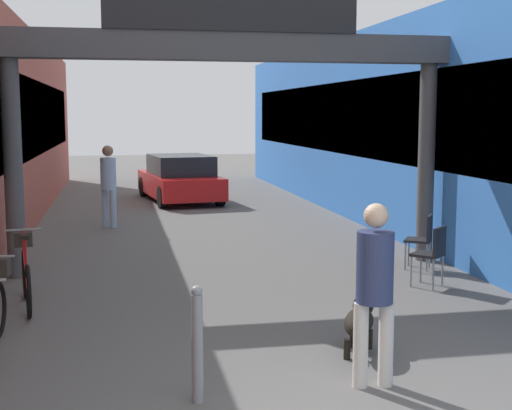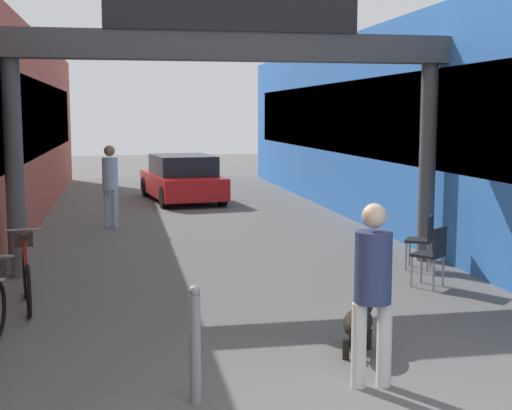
{
  "view_description": "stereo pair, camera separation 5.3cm",
  "coord_description": "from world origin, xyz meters",
  "px_view_note": "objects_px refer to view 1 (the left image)",
  "views": [
    {
      "loc": [
        -1.79,
        -3.8,
        2.51
      ],
      "look_at": [
        0.0,
        5.4,
        1.3
      ],
      "focal_mm": 50.0,
      "sensor_mm": 36.0,
      "label": 1
    },
    {
      "loc": [
        -1.74,
        -3.81,
        2.51
      ],
      "look_at": [
        0.0,
        5.4,
        1.3
      ],
      "focal_mm": 50.0,
      "sensor_mm": 36.0,
      "label": 2
    }
  ],
  "objects_px": {
    "cafe_chair_black_farther": "(423,236)",
    "parked_car_red": "(180,179)",
    "bicycle_red_farthest": "(26,273)",
    "cafe_chair_black_nearer": "(433,250)",
    "pedestrian_with_dog": "(375,283)",
    "pedestrian_carrying_crate": "(108,180)",
    "dog_on_leash": "(360,320)",
    "bollard_post_metal": "(197,344)"
  },
  "relations": [
    {
      "from": "bicycle_red_farthest",
      "to": "cafe_chair_black_farther",
      "type": "relative_size",
      "value": 1.88
    },
    {
      "from": "bicycle_red_farthest",
      "to": "bollard_post_metal",
      "type": "height_order",
      "value": "bollard_post_metal"
    },
    {
      "from": "cafe_chair_black_nearer",
      "to": "cafe_chair_black_farther",
      "type": "relative_size",
      "value": 1.0
    },
    {
      "from": "pedestrian_carrying_crate",
      "to": "cafe_chair_black_nearer",
      "type": "bearing_deg",
      "value": -54.18
    },
    {
      "from": "pedestrian_carrying_crate",
      "to": "dog_on_leash",
      "type": "height_order",
      "value": "pedestrian_carrying_crate"
    },
    {
      "from": "cafe_chair_black_farther",
      "to": "bollard_post_metal",
      "type": "bearing_deg",
      "value": -131.87
    },
    {
      "from": "pedestrian_with_dog",
      "to": "cafe_chair_black_nearer",
      "type": "height_order",
      "value": "pedestrian_with_dog"
    },
    {
      "from": "pedestrian_carrying_crate",
      "to": "dog_on_leash",
      "type": "bearing_deg",
      "value": -73.44
    },
    {
      "from": "pedestrian_carrying_crate",
      "to": "parked_car_red",
      "type": "relative_size",
      "value": 0.43
    },
    {
      "from": "bollard_post_metal",
      "to": "cafe_chair_black_nearer",
      "type": "relative_size",
      "value": 1.17
    },
    {
      "from": "bollard_post_metal",
      "to": "cafe_chair_black_farther",
      "type": "distance_m",
      "value": 6.26
    },
    {
      "from": "parked_car_red",
      "to": "pedestrian_with_dog",
      "type": "bearing_deg",
      "value": -87.94
    },
    {
      "from": "bollard_post_metal",
      "to": "cafe_chair_black_farther",
      "type": "relative_size",
      "value": 1.17
    },
    {
      "from": "pedestrian_with_dog",
      "to": "cafe_chair_black_nearer",
      "type": "relative_size",
      "value": 1.92
    },
    {
      "from": "bicycle_red_farthest",
      "to": "parked_car_red",
      "type": "distance_m",
      "value": 11.27
    },
    {
      "from": "pedestrian_carrying_crate",
      "to": "cafe_chair_black_farther",
      "type": "height_order",
      "value": "pedestrian_carrying_crate"
    },
    {
      "from": "dog_on_leash",
      "to": "parked_car_red",
      "type": "distance_m",
      "value": 13.5
    },
    {
      "from": "pedestrian_with_dog",
      "to": "bollard_post_metal",
      "type": "relative_size",
      "value": 1.63
    },
    {
      "from": "pedestrian_with_dog",
      "to": "dog_on_leash",
      "type": "height_order",
      "value": "pedestrian_with_dog"
    },
    {
      "from": "dog_on_leash",
      "to": "cafe_chair_black_nearer",
      "type": "distance_m",
      "value": 3.22
    },
    {
      "from": "bollard_post_metal",
      "to": "parked_car_red",
      "type": "relative_size",
      "value": 0.25
    },
    {
      "from": "pedestrian_with_dog",
      "to": "pedestrian_carrying_crate",
      "type": "distance_m",
      "value": 10.2
    },
    {
      "from": "pedestrian_carrying_crate",
      "to": "bicycle_red_farthest",
      "type": "bearing_deg",
      "value": -99.02
    },
    {
      "from": "pedestrian_with_dog",
      "to": "bicycle_red_farthest",
      "type": "xyz_separation_m",
      "value": [
        -3.48,
        3.53,
        -0.54
      ]
    },
    {
      "from": "parked_car_red",
      "to": "bicycle_red_farthest",
      "type": "bearing_deg",
      "value": -105.26
    },
    {
      "from": "cafe_chair_black_farther",
      "to": "pedestrian_with_dog",
      "type": "bearing_deg",
      "value": -118.98
    },
    {
      "from": "pedestrian_carrying_crate",
      "to": "cafe_chair_black_farther",
      "type": "distance_m",
      "value": 7.32
    },
    {
      "from": "dog_on_leash",
      "to": "bicycle_red_farthest",
      "type": "relative_size",
      "value": 0.47
    },
    {
      "from": "cafe_chair_black_nearer",
      "to": "cafe_chair_black_farther",
      "type": "height_order",
      "value": "same"
    },
    {
      "from": "cafe_chair_black_nearer",
      "to": "pedestrian_with_dog",
      "type": "bearing_deg",
      "value": -122.29
    },
    {
      "from": "parked_car_red",
      "to": "cafe_chair_black_farther",
      "type": "bearing_deg",
      "value": -72.65
    },
    {
      "from": "pedestrian_with_dog",
      "to": "dog_on_leash",
      "type": "xyz_separation_m",
      "value": [
        0.19,
        0.93,
        -0.63
      ]
    },
    {
      "from": "bollard_post_metal",
      "to": "cafe_chair_black_nearer",
      "type": "xyz_separation_m",
      "value": [
        3.81,
        3.51,
        0.01
      ]
    },
    {
      "from": "pedestrian_with_dog",
      "to": "dog_on_leash",
      "type": "relative_size",
      "value": 2.19
    },
    {
      "from": "dog_on_leash",
      "to": "bicycle_red_farthest",
      "type": "bearing_deg",
      "value": 144.69
    },
    {
      "from": "cafe_chair_black_farther",
      "to": "cafe_chair_black_nearer",
      "type": "bearing_deg",
      "value": -107.73
    },
    {
      "from": "cafe_chair_black_farther",
      "to": "parked_car_red",
      "type": "bearing_deg",
      "value": 107.35
    },
    {
      "from": "bollard_post_metal",
      "to": "pedestrian_with_dog",
      "type": "bearing_deg",
      "value": 2.17
    },
    {
      "from": "pedestrian_with_dog",
      "to": "parked_car_red",
      "type": "height_order",
      "value": "pedestrian_with_dog"
    },
    {
      "from": "cafe_chair_black_nearer",
      "to": "parked_car_red",
      "type": "bearing_deg",
      "value": 103.83
    },
    {
      "from": "cafe_chair_black_nearer",
      "to": "parked_car_red",
      "type": "distance_m",
      "value": 11.28
    },
    {
      "from": "cafe_chair_black_nearer",
      "to": "parked_car_red",
      "type": "relative_size",
      "value": 0.21
    }
  ]
}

